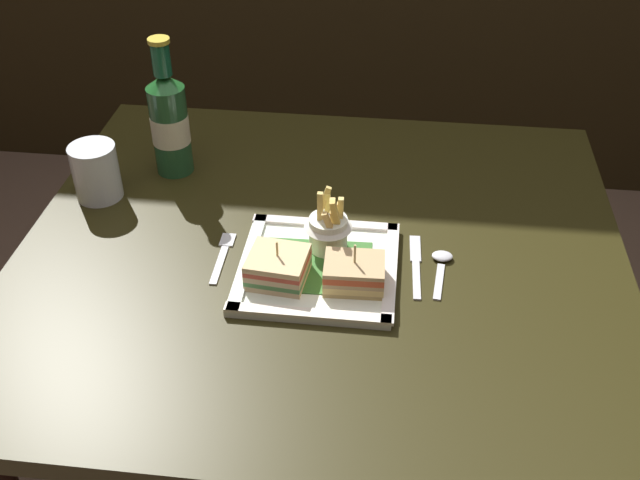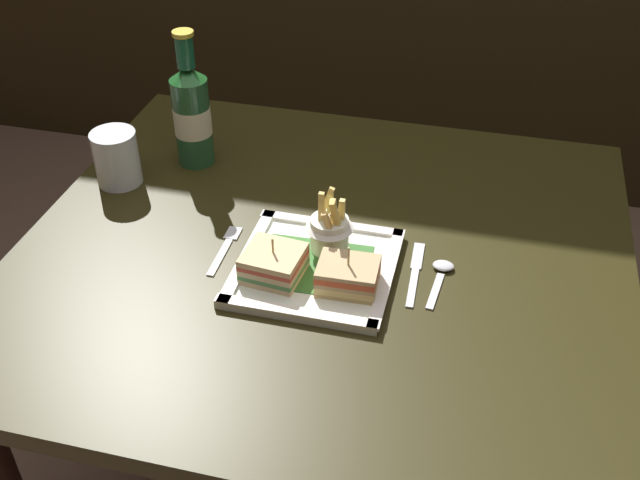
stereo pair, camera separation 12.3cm
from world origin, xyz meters
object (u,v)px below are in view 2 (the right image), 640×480
(square_plate, at_px, (316,268))
(sandwich_half_right, at_px, (348,276))
(sandwich_half_left, at_px, (274,264))
(dining_table, at_px, (323,306))
(beer_bottle, at_px, (192,113))
(knife, at_px, (415,271))
(spoon, at_px, (441,272))
(fork, at_px, (225,247))
(water_glass, at_px, (117,160))
(fries_cup, at_px, (330,227))

(square_plate, xyz_separation_m, sandwich_half_right, (0.06, -0.04, 0.03))
(square_plate, height_order, sandwich_half_left, sandwich_half_left)
(dining_table, xyz_separation_m, beer_bottle, (-0.31, 0.22, 0.24))
(sandwich_half_left, xyz_separation_m, knife, (0.22, 0.08, -0.03))
(dining_table, distance_m, spoon, 0.25)
(spoon, bearing_deg, knife, -175.45)
(knife, bearing_deg, square_plate, -166.51)
(square_plate, relative_size, fork, 1.89)
(square_plate, distance_m, sandwich_half_right, 0.08)
(dining_table, height_order, spoon, spoon)
(water_glass, distance_m, spoon, 0.65)
(sandwich_half_left, xyz_separation_m, water_glass, (-0.37, 0.21, 0.01))
(dining_table, bearing_deg, sandwich_half_right, -57.86)
(beer_bottle, bearing_deg, sandwich_half_right, -40.08)
(square_plate, bearing_deg, fries_cup, 78.67)
(square_plate, height_order, beer_bottle, beer_bottle)
(square_plate, xyz_separation_m, sandwich_half_left, (-0.06, -0.04, 0.03))
(square_plate, relative_size, fries_cup, 2.27)
(dining_table, bearing_deg, fork, -165.56)
(fries_cup, bearing_deg, square_plate, -101.33)
(sandwich_half_left, distance_m, water_glass, 0.43)
(water_glass, distance_m, fork, 0.31)
(fork, bearing_deg, knife, 2.75)
(square_plate, relative_size, beer_bottle, 0.94)
(sandwich_half_right, relative_size, knife, 0.58)
(fries_cup, relative_size, fork, 0.83)
(fork, bearing_deg, sandwich_half_left, -29.63)
(dining_table, bearing_deg, beer_bottle, 145.42)
(square_plate, distance_m, spoon, 0.20)
(water_glass, height_order, fork, water_glass)
(square_plate, height_order, sandwich_half_right, sandwich_half_right)
(sandwich_half_left, distance_m, beer_bottle, 0.42)
(water_glass, bearing_deg, knife, -12.95)
(square_plate, relative_size, sandwich_half_right, 2.63)
(sandwich_half_right, bearing_deg, dining_table, 122.14)
(sandwich_half_right, height_order, fork, sandwich_half_right)
(dining_table, relative_size, sandwich_half_left, 10.45)
(sandwich_half_right, relative_size, fork, 0.72)
(dining_table, relative_size, fork, 7.66)
(beer_bottle, bearing_deg, dining_table, -34.58)
(sandwich_half_left, xyz_separation_m, sandwich_half_right, (0.12, 0.00, -0.00))
(beer_bottle, bearing_deg, square_plate, -41.47)
(fork, xyz_separation_m, knife, (0.32, 0.02, -0.00))
(dining_table, height_order, knife, knife)
(beer_bottle, bearing_deg, water_glass, -136.97)
(knife, height_order, spoon, spoon)
(sandwich_half_right, xyz_separation_m, knife, (0.10, 0.08, -0.03))
(sandwich_half_right, distance_m, beer_bottle, 0.50)
(knife, relative_size, spoon, 1.37)
(dining_table, relative_size, fries_cup, 9.21)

